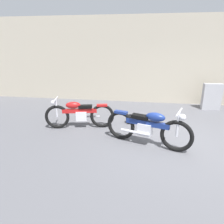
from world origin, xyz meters
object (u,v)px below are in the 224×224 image
(stone_marker, at_px, (212,97))
(helmet, at_px, (130,119))
(motorcycle_blue, at_px, (148,127))
(motorcycle_red, at_px, (79,114))

(stone_marker, xyz_separation_m, helmet, (-2.81, -1.85, -0.34))
(stone_marker, xyz_separation_m, motorcycle_blue, (-2.32, -3.20, -0.03))
(helmet, height_order, motorcycle_red, motorcycle_red)
(stone_marker, relative_size, motorcycle_red, 0.50)
(stone_marker, height_order, motorcycle_red, stone_marker)
(stone_marker, xyz_separation_m, motorcycle_red, (-4.22, -2.43, -0.06))
(motorcycle_blue, bearing_deg, helmet, 128.80)
(motorcycle_blue, bearing_deg, stone_marker, 72.92)
(helmet, xyz_separation_m, motorcycle_red, (-1.41, -0.58, 0.28))
(motorcycle_blue, height_order, motorcycle_red, motorcycle_blue)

